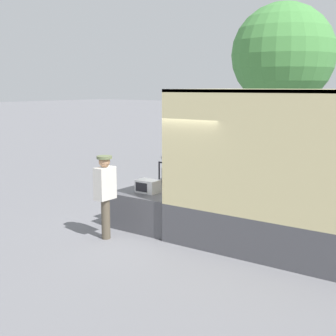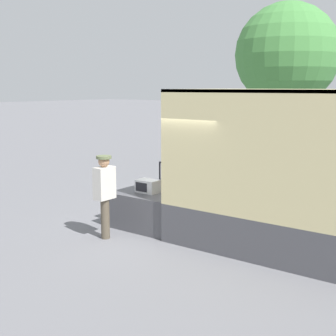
# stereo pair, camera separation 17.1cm
# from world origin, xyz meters

# --- Properties ---
(ground_plane) EXTENTS (160.00, 160.00, 0.00)m
(ground_plane) POSITION_xyz_m (0.00, 0.00, 0.00)
(ground_plane) COLOR slate
(tailgate_deck) EXTENTS (1.59, 2.06, 0.79)m
(tailgate_deck) POSITION_xyz_m (-0.79, 0.00, 0.40)
(tailgate_deck) COLOR #4C4C51
(tailgate_deck) RESTS_ON ground
(microwave) EXTENTS (0.49, 0.35, 0.29)m
(microwave) POSITION_xyz_m (-0.85, -0.46, 0.93)
(microwave) COLOR white
(microwave) RESTS_ON tailgate_deck
(portable_generator) EXTENTS (0.69, 0.49, 0.57)m
(portable_generator) POSITION_xyz_m (-0.79, 0.56, 1.00)
(portable_generator) COLOR black
(portable_generator) RESTS_ON tailgate_deck
(worker_person) EXTENTS (0.31, 0.44, 1.73)m
(worker_person) POSITION_xyz_m (-1.05, -1.62, 1.06)
(worker_person) COLOR brown
(worker_person) RESTS_ON ground
(street_tree) EXTENTS (3.73, 3.73, 6.11)m
(street_tree) POSITION_xyz_m (-1.37, 8.14, 4.22)
(street_tree) COLOR brown
(street_tree) RESTS_ON ground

